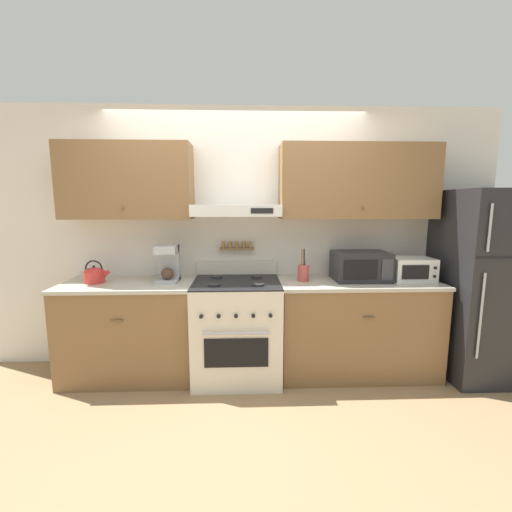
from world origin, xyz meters
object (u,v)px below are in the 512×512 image
at_px(coffee_maker, 168,263).
at_px(utensil_crock, 303,272).
at_px(refrigerator, 483,284).
at_px(microwave, 360,266).
at_px(stove_range, 237,328).
at_px(toaster_oven, 411,269).
at_px(tea_kettle, 95,274).

distance_m(coffee_maker, utensil_crock, 1.26).
bearing_deg(refrigerator, microwave, 175.00).
height_order(stove_range, toaster_oven, toaster_oven).
xyz_separation_m(tea_kettle, microwave, (2.47, 0.02, 0.06)).
bearing_deg(stove_range, microwave, 3.41).
bearing_deg(utensil_crock, toaster_oven, -0.10).
distance_m(refrigerator, toaster_oven, 0.68).
height_order(tea_kettle, utensil_crock, utensil_crock).
bearing_deg(microwave, utensil_crock, -178.13).
relative_size(microwave, utensil_crock, 1.65).
relative_size(refrigerator, tea_kettle, 7.47).
relative_size(microwave, toaster_oven, 1.32).
bearing_deg(toaster_oven, utensil_crock, 179.90).
distance_m(refrigerator, microwave, 1.15).
height_order(tea_kettle, coffee_maker, coffee_maker).
distance_m(microwave, utensil_crock, 0.55).
bearing_deg(coffee_maker, refrigerator, -2.23).
bearing_deg(stove_range, coffee_maker, 172.38).
height_order(microwave, utensil_crock, utensil_crock).
relative_size(utensil_crock, toaster_oven, 0.80).
relative_size(refrigerator, toaster_oven, 4.57).
bearing_deg(coffee_maker, tea_kettle, -177.16).
xyz_separation_m(tea_kettle, utensil_crock, (1.93, 0.00, 0.01)).
xyz_separation_m(stove_range, refrigerator, (2.30, -0.03, 0.41)).
bearing_deg(coffee_maker, stove_range, -7.62).
xyz_separation_m(stove_range, coffee_maker, (-0.63, 0.08, 0.61)).
bearing_deg(utensil_crock, stove_range, -175.26).
relative_size(tea_kettle, utensil_crock, 0.77).
height_order(tea_kettle, toaster_oven, toaster_oven).
bearing_deg(utensil_crock, refrigerator, -2.78).
xyz_separation_m(tea_kettle, toaster_oven, (2.95, -0.00, 0.03)).
distance_m(utensil_crock, toaster_oven, 1.02).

